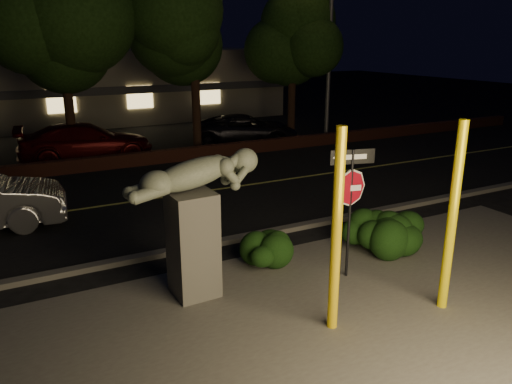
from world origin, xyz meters
The scene contains 20 objects.
ground centered at (0.00, 10.00, 0.00)m, with size 90.00×90.00×0.00m, color black.
patio centered at (0.00, -1.00, 0.01)m, with size 14.00×6.00×0.02m, color #4C4944.
road centered at (0.00, 7.00, 0.01)m, with size 80.00×8.00×0.01m, color black.
lane_marking centered at (0.00, 7.00, 0.02)m, with size 80.00×0.12×0.01m, color #CBC851.
curb centered at (0.00, 2.90, 0.06)m, with size 80.00×0.25×0.12m, color #4C4944.
brick_wall centered at (0.00, 11.30, 0.25)m, with size 40.00×0.35×0.50m, color #4F2319.
parking_lot centered at (0.00, 17.00, 0.01)m, with size 40.00×12.00×0.01m, color black.
building centered at (0.00, 24.99, 2.00)m, with size 22.00×10.20×4.00m.
tree_far_c centered at (2.50, 12.80, 5.66)m, with size 4.80×4.80×7.84m.
tree_far_d centered at (7.50, 13.30, 5.42)m, with size 4.40×4.40×7.42m.
yellow_pole_left centered at (-0.52, -1.17, 1.69)m, with size 0.17×0.17×3.38m, color yellow.
yellow_pole_right centered at (1.61, -1.54, 1.69)m, with size 0.17×0.17×3.37m, color yellow.
signpost centered at (0.83, 0.22, 1.86)m, with size 0.86×0.25×2.62m.
sculpture centered at (-2.09, 0.95, 1.65)m, with size 2.50×0.81×2.68m.
hedge_center centered at (-0.35, 1.36, 0.45)m, with size 1.72×0.80×0.89m, color black.
hedge_right centered at (2.11, 1.09, 0.55)m, with size 1.69×0.91×1.11m, color black.
hedge_far_right centered at (2.63, 0.71, 0.53)m, with size 1.52×0.95×1.06m, color black.
streetlight centered at (8.50, 12.02, 5.49)m, with size 1.34×0.62×9.22m.
parked_car_darkred centered at (-2.02, 13.10, 0.74)m, with size 2.06×5.07×1.47m, color #410506.
parked_car_dark centered at (4.98, 13.19, 0.66)m, with size 2.19×4.75×1.32m, color black.
Camera 1 is at (-5.00, -7.04, 4.59)m, focal length 35.00 mm.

